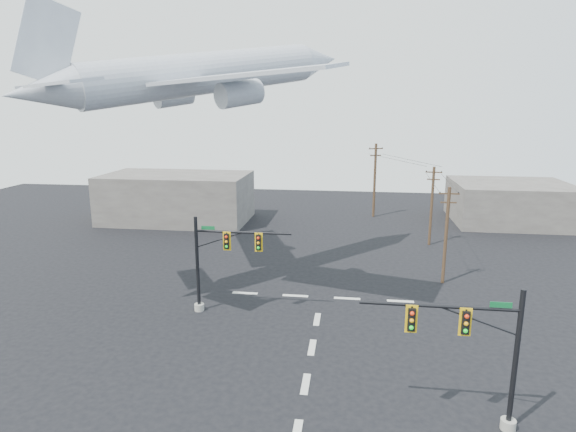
# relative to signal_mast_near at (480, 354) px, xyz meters

# --- Properties ---
(ground) EXTENTS (120.00, 120.00, 0.00)m
(ground) POSITION_rel_signal_mast_near_xyz_m (-7.99, 2.43, -3.68)
(ground) COLOR black
(ground) RESTS_ON ground
(lane_markings) EXTENTS (14.00, 21.20, 0.01)m
(lane_markings) POSITION_rel_signal_mast_near_xyz_m (-7.99, 7.76, -3.67)
(lane_markings) COLOR beige
(lane_markings) RESTS_ON ground
(signal_mast_near) EXTENTS (7.23, 0.75, 6.79)m
(signal_mast_near) POSITION_rel_signal_mast_near_xyz_m (0.00, 0.00, 0.00)
(signal_mast_near) COLOR gray
(signal_mast_near) RESTS_ON ground
(signal_mast_far) EXTENTS (7.04, 0.76, 6.94)m
(signal_mast_far) POSITION_rel_signal_mast_near_xyz_m (-15.06, 10.74, 0.06)
(signal_mast_far) COLOR gray
(signal_mast_far) RESTS_ON ground
(utility_pole_a) EXTENTS (1.62, 0.27, 8.09)m
(utility_pole_a) POSITION_rel_signal_mast_near_xyz_m (1.85, 18.93, 0.55)
(utility_pole_a) COLOR #49331F
(utility_pole_a) RESTS_ON ground
(utility_pole_b) EXTENTS (1.68, 0.34, 8.31)m
(utility_pole_b) POSITION_rel_signal_mast_near_xyz_m (2.41, 30.38, 0.67)
(utility_pole_b) COLOR #49331F
(utility_pole_b) RESTS_ON ground
(utility_pole_c) EXTENTS (1.86, 0.93, 9.67)m
(utility_pole_c) POSITION_rel_signal_mast_near_xyz_m (-2.99, 43.12, 1.38)
(utility_pole_c) COLOR #49331F
(utility_pole_c) RESTS_ON ground
(power_lines) EXTENTS (7.06, 24.20, 0.76)m
(power_lines) POSITION_rel_signal_mast_near_xyz_m (0.81, 31.27, 4.32)
(power_lines) COLOR black
(airliner) EXTENTS (22.44, 23.52, 7.27)m
(airliner) POSITION_rel_signal_mast_near_xyz_m (-16.93, 15.59, 13.00)
(airliner) COLOR silver
(building_left) EXTENTS (18.00, 10.00, 6.00)m
(building_left) POSITION_rel_signal_mast_near_xyz_m (-27.99, 37.43, -0.68)
(building_left) COLOR slate
(building_left) RESTS_ON ground
(building_right) EXTENTS (14.00, 12.00, 5.00)m
(building_right) POSITION_rel_signal_mast_near_xyz_m (14.01, 42.43, -1.18)
(building_right) COLOR slate
(building_right) RESTS_ON ground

